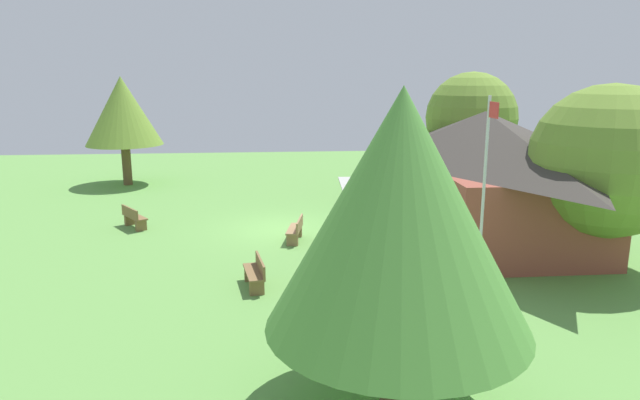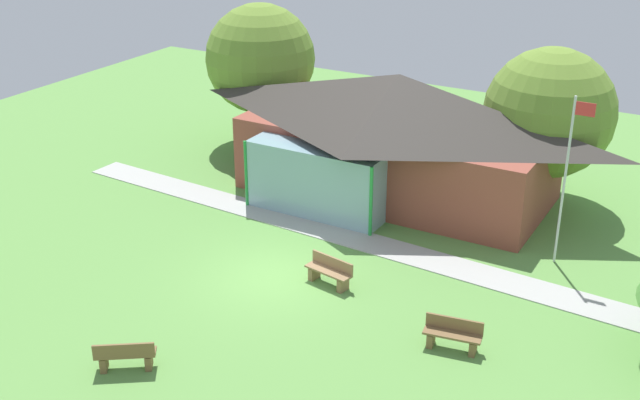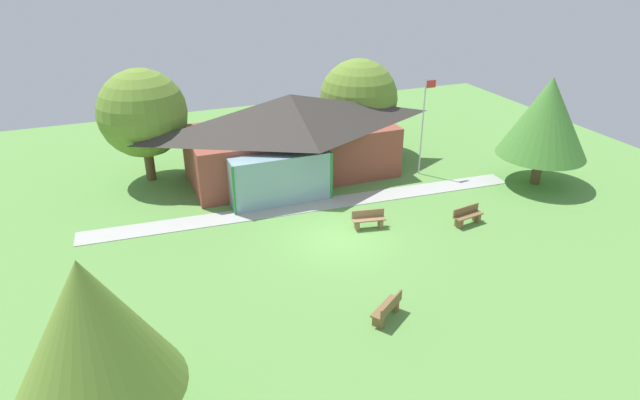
{
  "view_description": "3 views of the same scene",
  "coord_description": "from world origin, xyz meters",
  "views": [
    {
      "loc": [
        21.07,
        -0.39,
        5.91
      ],
      "look_at": [
        0.93,
        1.39,
        1.34
      ],
      "focal_mm": 31.51,
      "sensor_mm": 36.0,
      "label": 1
    },
    {
      "loc": [
        11.78,
        -17.84,
        12.03
      ],
      "look_at": [
        -0.09,
        2.93,
        1.39
      ],
      "focal_mm": 45.37,
      "sensor_mm": 36.0,
      "label": 2
    },
    {
      "loc": [
        -8.52,
        -19.37,
        11.97
      ],
      "look_at": [
        -0.38,
        1.31,
        1.37
      ],
      "focal_mm": 31.05,
      "sensor_mm": 36.0,
      "label": 3
    }
  ],
  "objects": [
    {
      "name": "tree_behind_pavilion_right",
      "position": [
        5.34,
        9.61,
        3.34
      ],
      "size": [
        4.6,
        4.6,
        5.65
      ],
      "color": "brown",
      "rests_on": "ground_plane"
    },
    {
      "name": "bench_front_center",
      "position": [
        -0.67,
        -5.76,
        0.4
      ],
      "size": [
        1.48,
        1.22,
        0.84
      ],
      "rotation": [
        0.0,
        0.0,
        0.61
      ],
      "color": "brown",
      "rests_on": "ground_plane"
    },
    {
      "name": "ground_plane",
      "position": [
        0.0,
        0.0,
        0.0
      ],
      "size": [
        44.0,
        44.0,
        0.0
      ],
      "primitive_type": "plane",
      "color": "#609947"
    },
    {
      "name": "flagpole",
      "position": [
        7.11,
        5.18,
        2.97
      ],
      "size": [
        0.64,
        0.08,
        5.37
      ],
      "color": "silver",
      "rests_on": "ground_plane"
    },
    {
      "name": "tree_lawn_corner",
      "position": [
        -9.68,
        -8.15,
        3.95
      ],
      "size": [
        4.01,
        4.01,
        5.78
      ],
      "color": "brown",
      "rests_on": "ground_plane"
    },
    {
      "name": "tree_east_hedge",
      "position": [
        12.2,
        1.72,
        3.66
      ],
      "size": [
        4.56,
        4.56,
        5.73
      ],
      "color": "brown",
      "rests_on": "ground_plane"
    },
    {
      "name": "tree_behind_pavilion_left",
      "position": [
        -6.91,
        9.83,
        3.7
      ],
      "size": [
        4.6,
        4.6,
        6.01
      ],
      "color": "brown",
      "rests_on": "ground_plane"
    },
    {
      "name": "footpath",
      "position": [
        0.0,
        3.51,
        0.01
      ],
      "size": [
        21.68,
        2.56,
        0.03
      ],
      "primitive_type": "cube",
      "rotation": [
        0.0,
        0.0,
        -0.06
      ],
      "color": "#ADADA8",
      "rests_on": "ground_plane"
    },
    {
      "name": "pavilion",
      "position": [
        0.36,
        7.53,
        2.35
      ],
      "size": [
        11.97,
        6.9,
        4.52
      ],
      "color": "brown",
      "rests_on": "ground_plane"
    },
    {
      "name": "bench_rear_near_path",
      "position": [
        1.65,
        0.46,
        0.4
      ],
      "size": [
        1.55,
        0.7,
        0.84
      ],
      "rotation": [
        0.0,
        0.0,
        2.96
      ],
      "color": "olive",
      "rests_on": "ground_plane"
    },
    {
      "name": "bench_mid_right",
      "position": [
        6.03,
        -0.88,
        0.4
      ],
      "size": [
        1.55,
        0.68,
        0.84
      ],
      "rotation": [
        0.0,
        0.0,
        3.3
      ],
      "color": "brown",
      "rests_on": "ground_plane"
    }
  ]
}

